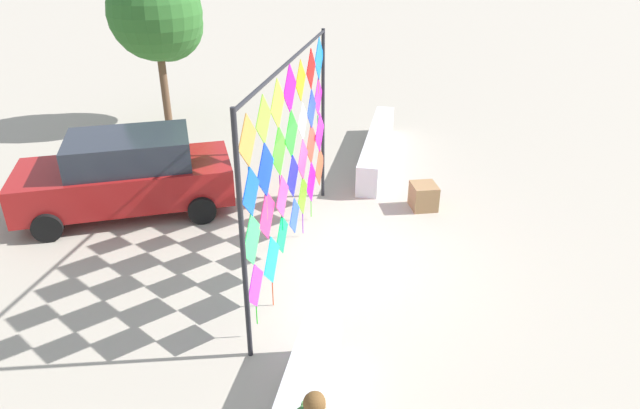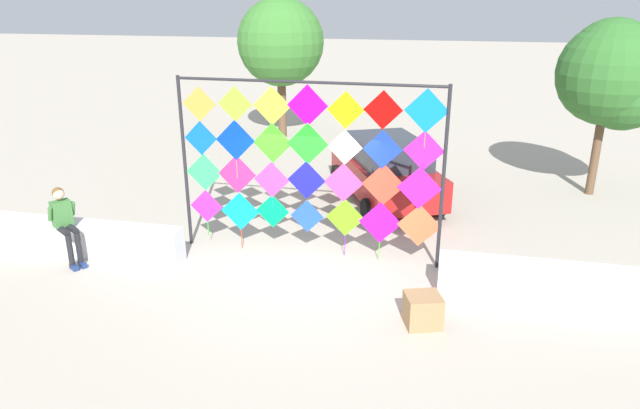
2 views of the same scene
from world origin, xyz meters
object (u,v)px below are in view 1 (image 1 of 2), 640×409
at_px(kite_display_rack, 293,149).
at_px(cardboard_box_large, 424,196).
at_px(parked_car, 127,174).
at_px(tree_palm_like, 156,13).

height_order(kite_display_rack, cardboard_box_large, kite_display_rack).
xyz_separation_m(parked_car, cardboard_box_large, (1.28, -5.98, -0.57)).
relative_size(cardboard_box_large, tree_palm_like, 0.12).
height_order(kite_display_rack, parked_car, kite_display_rack).
bearing_deg(cardboard_box_large, tree_palm_like, 61.14).
bearing_deg(parked_car, cardboard_box_large, -77.94).
distance_m(cardboard_box_large, tree_palm_like, 9.18).
bearing_deg(kite_display_rack, cardboard_box_large, -42.84).
bearing_deg(cardboard_box_large, parked_car, 102.06).
bearing_deg(cardboard_box_large, kite_display_rack, 137.16).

